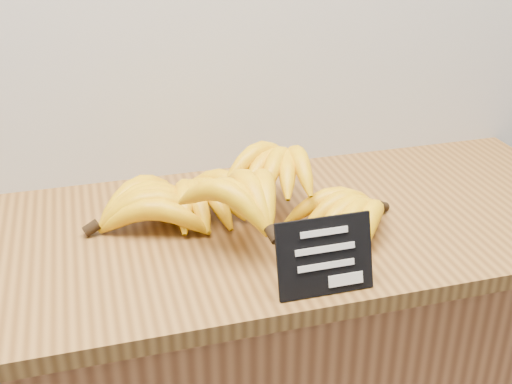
# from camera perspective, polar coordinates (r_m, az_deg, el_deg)

# --- Properties ---
(counter_top) EXTENTS (1.37, 0.54, 0.03)m
(counter_top) POSITION_cam_1_polar(r_m,az_deg,el_deg) (1.17, -0.66, -3.52)
(counter_top) COLOR brown
(counter_top) RESTS_ON counter
(chalkboard_sign) EXTENTS (0.15, 0.04, 0.12)m
(chalkboard_sign) POSITION_cam_1_polar(r_m,az_deg,el_deg) (0.97, 6.15, -5.71)
(chalkboard_sign) COLOR black
(chalkboard_sign) RESTS_ON counter_top
(banana_pile) EXTENTS (0.55, 0.35, 0.13)m
(banana_pile) POSITION_cam_1_polar(r_m,az_deg,el_deg) (1.14, -1.40, -0.48)
(banana_pile) COLOR #E7B309
(banana_pile) RESTS_ON counter_top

